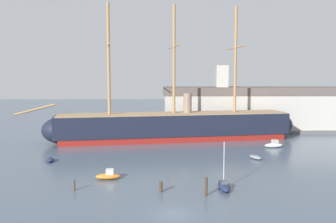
{
  "coord_description": "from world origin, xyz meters",
  "views": [
    {
      "loc": [
        -1.33,
        -38.63,
        14.6
      ],
      "look_at": [
        -0.09,
        29.73,
        8.14
      ],
      "focal_mm": 40.33,
      "sensor_mm": 36.0,
      "label": 1
    }
  ],
  "objects_px": {
    "tall_ship": "(174,126)",
    "motorboat_far_left": "(64,132)",
    "dinghy_mid_left": "(50,160)",
    "dinghy_mid_right": "(255,157)",
    "motorboat_foreground_left": "(108,176)",
    "motorboat_alongside_stern": "(274,145)",
    "mooring_piling_right_pair": "(161,187)",
    "sailboat_foreground_right": "(224,185)",
    "seagull_in_flight": "(217,106)",
    "sailboat_distant_centre": "(167,127)",
    "dockside_warehouse_right": "(253,109)",
    "mooring_piling_nearest": "(74,185)",
    "mooring_piling_left_pair": "(206,187)"
  },
  "relations": [
    {
      "from": "tall_ship",
      "to": "motorboat_far_left",
      "type": "bearing_deg",
      "value": 159.52
    },
    {
      "from": "dinghy_mid_left",
      "to": "dinghy_mid_right",
      "type": "distance_m",
      "value": 35.65
    },
    {
      "from": "motorboat_foreground_left",
      "to": "motorboat_alongside_stern",
      "type": "xyz_separation_m",
      "value": [
        30.58,
        23.3,
        0.04
      ]
    },
    {
      "from": "mooring_piling_right_pair",
      "to": "dinghy_mid_right",
      "type": "bearing_deg",
      "value": 48.21
    },
    {
      "from": "sailboat_foreground_right",
      "to": "mooring_piling_right_pair",
      "type": "bearing_deg",
      "value": -172.91
    },
    {
      "from": "seagull_in_flight",
      "to": "dinghy_mid_left",
      "type": "bearing_deg",
      "value": 168.72
    },
    {
      "from": "seagull_in_flight",
      "to": "motorboat_far_left",
      "type": "bearing_deg",
      "value": 132.16
    },
    {
      "from": "dinghy_mid_left",
      "to": "sailboat_distant_centre",
      "type": "xyz_separation_m",
      "value": [
        20.59,
        40.9,
        0.13
      ]
    },
    {
      "from": "motorboat_alongside_stern",
      "to": "dockside_warehouse_right",
      "type": "xyz_separation_m",
      "value": [
        1.87,
        25.75,
        5.22
      ]
    },
    {
      "from": "sailboat_foreground_right",
      "to": "sailboat_distant_centre",
      "type": "height_order",
      "value": "sailboat_foreground_right"
    },
    {
      "from": "dinghy_mid_right",
      "to": "dockside_warehouse_right",
      "type": "bearing_deg",
      "value": 77.08
    },
    {
      "from": "tall_ship",
      "to": "dinghy_mid_right",
      "type": "distance_m",
      "value": 24.17
    },
    {
      "from": "sailboat_foreground_right",
      "to": "mooring_piling_nearest",
      "type": "bearing_deg",
      "value": -179.5
    },
    {
      "from": "sailboat_distant_centre",
      "to": "motorboat_foreground_left",
      "type": "bearing_deg",
      "value": -99.84
    },
    {
      "from": "seagull_in_flight",
      "to": "dockside_warehouse_right",
      "type": "bearing_deg",
      "value": 69.37
    },
    {
      "from": "mooring_piling_nearest",
      "to": "seagull_in_flight",
      "type": "relative_size",
      "value": 1.14
    },
    {
      "from": "sailboat_foreground_right",
      "to": "dockside_warehouse_right",
      "type": "height_order",
      "value": "dockside_warehouse_right"
    },
    {
      "from": "dinghy_mid_right",
      "to": "tall_ship",
      "type": "bearing_deg",
      "value": 124.85
    },
    {
      "from": "tall_ship",
      "to": "motorboat_alongside_stern",
      "type": "relative_size",
      "value": 15.73
    },
    {
      "from": "dinghy_mid_right",
      "to": "dockside_warehouse_right",
      "type": "xyz_separation_m",
      "value": [
        8.36,
        36.45,
        5.44
      ]
    },
    {
      "from": "motorboat_foreground_left",
      "to": "motorboat_alongside_stern",
      "type": "relative_size",
      "value": 0.91
    },
    {
      "from": "mooring_piling_right_pair",
      "to": "motorboat_foreground_left",
      "type": "bearing_deg",
      "value": 141.15
    },
    {
      "from": "mooring_piling_nearest",
      "to": "seagull_in_flight",
      "type": "xyz_separation_m",
      "value": [
        19.79,
        10.91,
        9.29
      ]
    },
    {
      "from": "motorboat_alongside_stern",
      "to": "seagull_in_flight",
      "type": "xyz_separation_m",
      "value": [
        -14.43,
        -17.55,
        9.39
      ]
    },
    {
      "from": "motorboat_far_left",
      "to": "mooring_piling_right_pair",
      "type": "height_order",
      "value": "motorboat_far_left"
    },
    {
      "from": "motorboat_foreground_left",
      "to": "mooring_piling_nearest",
      "type": "relative_size",
      "value": 2.76
    },
    {
      "from": "sailboat_foreground_right",
      "to": "motorboat_far_left",
      "type": "relative_size",
      "value": 1.77
    },
    {
      "from": "tall_ship",
      "to": "mooring_piling_left_pair",
      "type": "height_order",
      "value": "tall_ship"
    },
    {
      "from": "mooring_piling_right_pair",
      "to": "dinghy_mid_left",
      "type": "bearing_deg",
      "value": 137.7
    },
    {
      "from": "sailboat_foreground_right",
      "to": "dockside_warehouse_right",
      "type": "relative_size",
      "value": 0.12
    },
    {
      "from": "tall_ship",
      "to": "dinghy_mid_left",
      "type": "bearing_deg",
      "value": -136.22
    },
    {
      "from": "motorboat_foreground_left",
      "to": "tall_ship",
      "type": "bearing_deg",
      "value": 72.17
    },
    {
      "from": "motorboat_alongside_stern",
      "to": "seagull_in_flight",
      "type": "distance_m",
      "value": 24.58
    },
    {
      "from": "sailboat_foreground_right",
      "to": "dinghy_mid_right",
      "type": "xyz_separation_m",
      "value": [
        8.48,
        17.6,
        -0.17
      ]
    },
    {
      "from": "motorboat_alongside_stern",
      "to": "motorboat_far_left",
      "type": "xyz_separation_m",
      "value": [
        -47.78,
        19.29,
        -0.09
      ]
    },
    {
      "from": "tall_ship",
      "to": "mooring_piling_right_pair",
      "type": "bearing_deg",
      "value": -94.37
    },
    {
      "from": "motorboat_alongside_stern",
      "to": "mooring_piling_left_pair",
      "type": "height_order",
      "value": "mooring_piling_left_pair"
    },
    {
      "from": "mooring_piling_left_pair",
      "to": "tall_ship",
      "type": "bearing_deg",
      "value": 93.7
    },
    {
      "from": "dinghy_mid_left",
      "to": "mooring_piling_nearest",
      "type": "bearing_deg",
      "value": -64.35
    },
    {
      "from": "tall_ship",
      "to": "motorboat_far_left",
      "type": "height_order",
      "value": "tall_ship"
    },
    {
      "from": "motorboat_far_left",
      "to": "sailboat_distant_centre",
      "type": "relative_size",
      "value": 0.61
    },
    {
      "from": "mooring_piling_nearest",
      "to": "tall_ship",
      "type": "bearing_deg",
      "value": 69.46
    },
    {
      "from": "motorboat_alongside_stern",
      "to": "dinghy_mid_left",
      "type": "bearing_deg",
      "value": -164.07
    },
    {
      "from": "tall_ship",
      "to": "seagull_in_flight",
      "type": "distance_m",
      "value": 27.95
    },
    {
      "from": "mooring_piling_nearest",
      "to": "motorboat_foreground_left",
      "type": "bearing_deg",
      "value": 54.76
    },
    {
      "from": "seagull_in_flight",
      "to": "motorboat_foreground_left",
      "type": "bearing_deg",
      "value": -160.39
    },
    {
      "from": "dinghy_mid_right",
      "to": "mooring_piling_right_pair",
      "type": "xyz_separation_m",
      "value": [
        -16.63,
        -18.61,
        0.3
      ]
    },
    {
      "from": "mooring_piling_left_pair",
      "to": "dockside_warehouse_right",
      "type": "relative_size",
      "value": 0.04
    },
    {
      "from": "sailboat_foreground_right",
      "to": "mooring_piling_left_pair",
      "type": "relative_size",
      "value": 2.71
    },
    {
      "from": "dinghy_mid_left",
      "to": "motorboat_foreground_left",
      "type": "bearing_deg",
      "value": -44.35
    }
  ]
}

